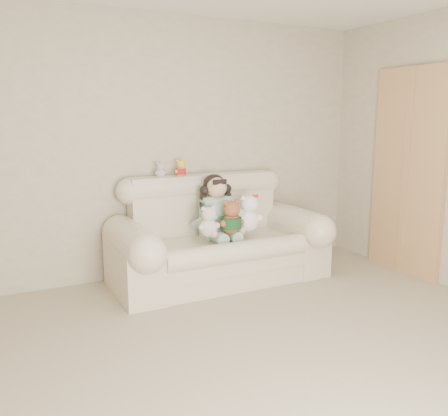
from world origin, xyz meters
TOP-DOWN VIEW (x-y plane):
  - floor at (0.00, 0.00)m, footprint 5.00×5.00m
  - wall_back at (0.00, 2.50)m, footprint 4.50×0.00m
  - sofa at (0.36, 2.00)m, footprint 2.10×0.95m
  - door_panel at (2.22, 1.40)m, footprint 0.06×0.90m
  - seated_child at (0.36, 2.08)m, footprint 0.39×0.48m
  - brown_teddy at (0.40, 1.84)m, footprint 0.30×0.26m
  - white_cat at (0.62, 1.87)m, footprint 0.34×0.31m
  - cream_teddy at (0.18, 1.86)m, footprint 0.26×0.23m
  - yellow_mini_bear at (0.10, 2.35)m, footprint 0.16×0.15m
  - grey_mini_plush at (-0.11, 2.37)m, footprint 0.15×0.13m

SIDE VIEW (x-z plane):
  - floor at x=0.00m, z-range 0.00..0.00m
  - sofa at x=0.36m, z-range 0.00..1.03m
  - cream_teddy at x=0.18m, z-range 0.50..0.84m
  - brown_teddy at x=0.40m, z-range 0.50..0.90m
  - white_cat at x=0.62m, z-range 0.50..0.93m
  - seated_child at x=0.36m, z-range 0.42..1.06m
  - door_panel at x=2.22m, z-range 0.00..2.10m
  - grey_mini_plush at x=-0.11m, z-range 1.01..1.20m
  - yellow_mini_bear at x=0.10m, z-range 1.01..1.22m
  - wall_back at x=0.00m, z-range -0.95..3.55m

